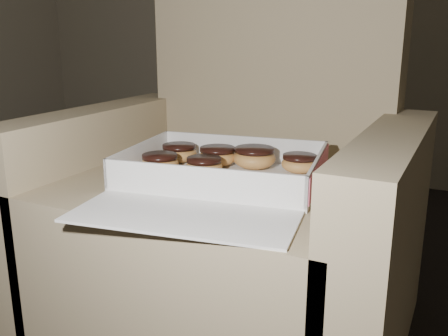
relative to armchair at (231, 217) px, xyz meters
name	(u,v)px	position (x,y,z in m)	size (l,w,h in m)	color
armchair	(231,217)	(0.00, 0.00, 0.00)	(0.82, 0.70, 0.86)	#857955
bakery_box	(219,180)	(0.03, -0.12, 0.13)	(0.47, 0.53, 0.07)	white
donut_a	(299,163)	(0.15, 0.03, 0.14)	(0.08, 0.08, 0.04)	#E7A250
donut_b	(217,156)	(-0.04, 0.00, 0.15)	(0.09, 0.09, 0.04)	#E7A250
donut_c	(204,166)	(-0.02, -0.09, 0.14)	(0.08, 0.08, 0.04)	#E7A250
donut_d	(254,157)	(0.05, 0.02, 0.15)	(0.10, 0.10, 0.05)	#E7A250
donut_e	(179,153)	(-0.13, -0.01, 0.15)	(0.09, 0.09, 0.04)	#E7A250
donut_f	(160,163)	(-0.12, -0.11, 0.15)	(0.08, 0.08, 0.04)	#E7A250
crumb_a	(201,188)	(0.02, -0.18, 0.12)	(0.01, 0.01, 0.00)	black
crumb_b	(217,186)	(0.04, -0.15, 0.12)	(0.01, 0.01, 0.00)	black
crumb_c	(226,186)	(0.06, -0.14, 0.12)	(0.01, 0.01, 0.00)	black
crumb_d	(131,180)	(-0.14, -0.19, 0.12)	(0.01, 0.01, 0.00)	black
crumb_e	(142,181)	(-0.12, -0.19, 0.12)	(0.01, 0.01, 0.00)	black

